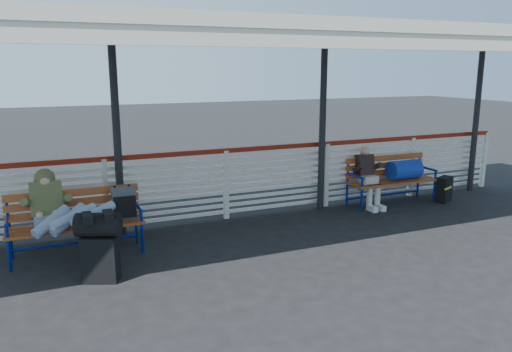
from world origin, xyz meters
name	(u,v)px	position (x,y,z in m)	size (l,w,h in m)	color
ground	(273,255)	(0.00, 0.00, 0.00)	(60.00, 60.00, 0.00)	black
fence	(226,181)	(0.00, 1.90, 0.66)	(12.08, 0.08, 1.24)	silver
canopy	(248,35)	(0.00, 0.87, 3.04)	(12.60, 3.60, 3.16)	silver
luggage_stack	(99,244)	(-2.31, 0.06, 0.47)	(0.60, 0.47, 0.87)	black
bench_left	(90,213)	(-2.31, 1.10, 0.59)	(1.80, 0.56, 0.92)	#AB4A21
bench_right	(398,172)	(3.39, 1.55, 0.61)	(1.80, 0.56, 0.92)	#AB4A21
traveler_man	(65,213)	(-2.65, 0.75, 0.72)	(0.94, 1.64, 0.77)	#90AAC3
companion_person	(368,176)	(2.69, 1.55, 0.60)	(0.32, 0.66, 1.15)	beige
suitcase_side	(444,189)	(4.29, 1.25, 0.25)	(0.41, 0.34, 0.50)	black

